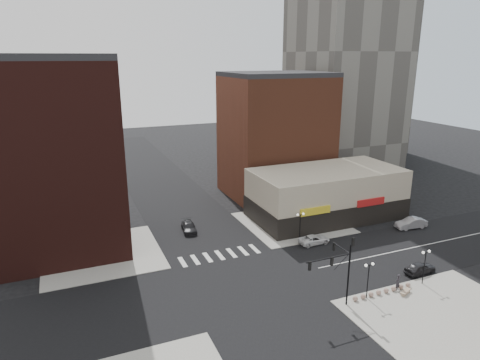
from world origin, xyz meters
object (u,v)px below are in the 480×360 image
street_lamp_se_b (425,258)px  dark_sedan_east (420,268)px  pedestrian (398,282)px  stone_bench (406,292)px  street_lamp_ne (300,220)px  silver_sedan (411,223)px  traffic_signal (340,263)px  dark_sedan_north (189,227)px  white_suv (314,239)px  street_lamp_se_a (369,272)px

street_lamp_se_b → dark_sedan_east: size_ratio=1.00×
pedestrian → stone_bench: (0.30, -1.00, -0.76)m
pedestrian → street_lamp_ne: bearing=-101.3°
silver_sedan → stone_bench: size_ratio=2.82×
traffic_signal → dark_sedan_north: traffic_signal is taller
white_suv → dark_sedan_north: dark_sedan_north is taller
street_lamp_ne → pedestrian: bearing=-78.5°
street_lamp_ne → dark_sedan_east: (8.68, -13.90, -2.58)m
street_lamp_se_b → dark_sedan_east: bearing=51.2°
street_lamp_se_a → street_lamp_ne: (1.00, 16.00, 0.00)m
white_suv → dark_sedan_east: bearing=-151.2°
white_suv → stone_bench: 15.64m
dark_sedan_north → stone_bench: bearing=-50.3°
silver_sedan → dark_sedan_north: bearing=-105.0°
street_lamp_se_b → pedestrian: bearing=180.0°
pedestrian → stone_bench: bearing=84.1°
traffic_signal → stone_bench: bearing=-8.0°
street_lamp_se_a → dark_sedan_east: size_ratio=1.00×
traffic_signal → dark_sedan_north: size_ratio=1.64×
street_lamp_se_b → dark_sedan_north: size_ratio=0.88×
traffic_signal → street_lamp_se_a: 4.12m
white_suv → silver_sedan: 16.83m
dark_sedan_east → stone_bench: bearing=116.4°
traffic_signal → white_suv: (6.25, 14.33, -4.33)m
stone_bench → dark_sedan_north: bearing=100.0°
stone_bench → dark_sedan_east: bearing=8.4°
silver_sedan → dark_sedan_east: bearing=-34.1°
silver_sedan → dark_sedan_north: size_ratio=1.04×
traffic_signal → stone_bench: 9.59m
street_lamp_se_a → stone_bench: size_ratio=2.37×
street_lamp_se_a → dark_sedan_east: (9.68, 2.10, -2.58)m
street_lamp_se_a → dark_sedan_east: bearing=12.2°
street_lamp_ne → stone_bench: 17.62m
dark_sedan_east → street_lamp_se_a: bearing=97.6°
white_suv → street_lamp_se_b: bearing=-160.5°
dark_sedan_east → traffic_signal: bearing=93.5°
pedestrian → stone_bench: size_ratio=1.11×
street_lamp_se_a → stone_bench: 5.52m
dark_sedan_north → street_lamp_se_b: bearing=-44.3°
dark_sedan_north → stone_bench: size_ratio=2.71×
street_lamp_ne → stone_bench: (3.55, -17.00, -2.96)m
traffic_signal → dark_sedan_east: traffic_signal is taller
dark_sedan_east → dark_sedan_north: bearing=38.7°
traffic_signal → dark_sedan_east: size_ratio=1.86×
white_suv → silver_sedan: bearing=-94.5°
street_lamp_se_b → white_suv: (-5.52, 14.50, -2.66)m
street_lamp_se_b → silver_sedan: 17.83m
street_lamp_se_b → silver_sedan: bearing=50.3°
street_lamp_ne → pedestrian: 16.47m
street_lamp_ne → silver_sedan: 18.61m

